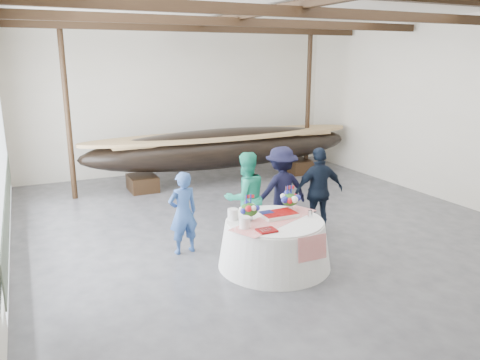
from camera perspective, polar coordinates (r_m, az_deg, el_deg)
name	(u,v)px	position (r m, az deg, el deg)	size (l,w,h in m)	color
floor	(272,229)	(9.94, 3.86, -5.99)	(10.00, 12.00, 0.01)	#3D3D42
wall_back	(180,99)	(14.89, -7.34, 9.72)	(10.00, 0.02, 4.50)	silver
wall_right	(454,111)	(12.59, 24.61, 7.65)	(0.02, 12.00, 4.50)	silver
ceiling	(276,3)	(9.36, 4.36, 20.76)	(10.00, 12.00, 0.01)	white
pavilion_structure	(258,32)	(9.96, 2.16, 17.55)	(9.80, 11.76, 4.50)	black
open_bay	(0,156)	(9.29, -27.20, 2.65)	(0.03, 7.00, 3.20)	silver
longboat_display	(226,148)	(13.56, -1.78, 3.95)	(8.22, 1.64, 1.54)	black
banquet_table	(274,243)	(8.14, 4.21, -7.63)	(1.94, 1.94, 0.83)	silver
tabletop_items	(269,209)	(8.07, 3.50, -3.55)	(1.86, 1.25, 0.40)	red
guest_woman_blue	(183,213)	(8.58, -6.96, -3.99)	(0.56, 0.37, 1.54)	#2B4C8B
guest_woman_teal	(246,198)	(8.99, 0.68, -2.17)	(0.87, 0.68, 1.79)	#1E9E7B
guest_man_left	(281,190)	(9.52, 5.04, -1.25)	(1.16, 0.67, 1.79)	black
guest_man_right	(319,191)	(9.59, 9.60, -1.33)	(1.05, 0.44, 1.78)	black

